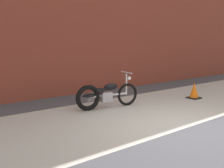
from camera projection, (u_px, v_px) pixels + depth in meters
ground_plane at (185, 129)px, 5.69m from camera, size 80.00×80.00×0.00m
sidewalk_slab at (131, 112)px, 7.04m from camera, size 36.00×3.50×0.01m
brick_building_wall at (66, 27)px, 9.32m from camera, size 36.00×0.50×4.91m
motorcycle_black at (104, 95)px, 7.42m from camera, size 1.99×0.67×1.03m
traffic_cone at (194, 91)px, 8.84m from camera, size 0.40×0.40×0.55m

